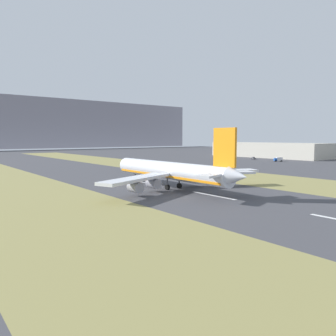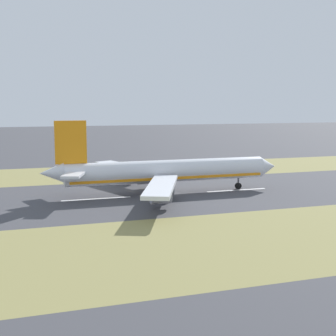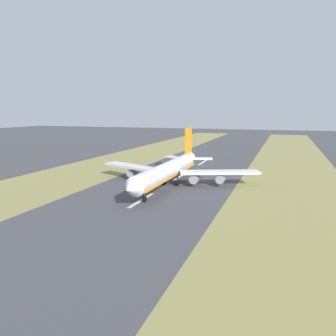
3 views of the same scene
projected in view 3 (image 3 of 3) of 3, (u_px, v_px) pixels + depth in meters
ground_plane at (162, 188)px, 118.70m from camera, size 800.00×800.00×0.00m
grass_median_west at (295, 198)px, 103.80m from camera, size 40.00×600.00×0.01m
grass_median_east at (59, 179)px, 133.60m from camera, size 40.00×600.00×0.01m
centreline_dash_near at (203, 163)px, 176.06m from camera, size 1.20×18.00×0.01m
centreline_dash_mid at (180, 176)px, 138.95m from camera, size 1.20×18.00×0.01m
centreline_dash_far at (141, 200)px, 101.83m from camera, size 1.20×18.00×0.01m
airplane_main_jet at (170, 170)px, 120.58m from camera, size 64.14×67.02×20.20m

